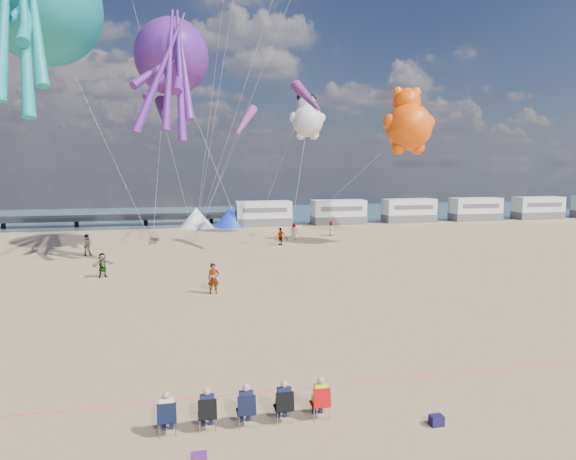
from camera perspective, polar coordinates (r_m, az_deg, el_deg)
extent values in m
plane|color=tan|center=(22.57, -0.80, -11.97)|extent=(120.00, 120.00, 0.00)
plane|color=#365A68|center=(76.35, -9.07, 1.67)|extent=(120.00, 120.00, 0.00)
cube|color=silver|center=(62.01, -2.75, 1.83)|extent=(6.60, 2.50, 3.00)
cube|color=silver|center=(64.27, 5.64, 2.00)|extent=(6.60, 2.50, 3.00)
cube|color=silver|center=(67.79, 13.31, 2.12)|extent=(6.60, 2.50, 3.00)
cube|color=silver|center=(72.40, 20.11, 2.19)|extent=(6.60, 2.50, 3.00)
cube|color=silver|center=(77.89, 26.03, 2.22)|extent=(6.60, 2.50, 3.00)
cone|color=white|center=(61.23, -10.15, 1.37)|extent=(4.00, 4.00, 2.40)
cone|color=#1933CC|center=(61.51, -6.42, 1.47)|extent=(4.00, 4.00, 2.40)
cube|color=#571F76|center=(14.15, -9.87, -23.86)|extent=(0.40, 0.30, 0.32)
cube|color=#16133D|center=(16.29, 16.18, -19.65)|extent=(0.38, 0.28, 0.30)
cylinder|color=#F2338C|center=(18.04, 2.51, -17.05)|extent=(34.00, 0.03, 0.03)
imported|color=tan|center=(29.99, -8.28, -5.37)|extent=(0.68, 0.46, 1.80)
imported|color=#7F6659|center=(51.04, 0.66, -0.14)|extent=(0.69, 0.59, 1.61)
imported|color=#7F6659|center=(45.10, -21.49, -1.54)|extent=(0.88, 0.58, 1.77)
imported|color=#7F6659|center=(47.35, -0.83, -0.71)|extent=(1.21, 1.12, 1.63)
imported|color=#7F6659|center=(36.10, -19.91, -3.70)|extent=(1.03, 0.83, 1.64)
imported|color=#7F6659|center=(53.50, 4.84, 0.13)|extent=(0.61, 0.66, 1.51)
cube|color=gray|center=(48.42, -14.81, -1.62)|extent=(0.50, 0.35, 0.22)
cube|color=gray|center=(48.33, -4.80, -1.42)|extent=(0.50, 0.35, 0.22)
cube|color=gray|center=(50.68, 0.25, -0.99)|extent=(0.50, 0.35, 0.22)
cube|color=gray|center=(53.81, -3.79, -0.51)|extent=(0.50, 0.35, 0.22)
cube|color=gray|center=(50.01, -10.30, -1.22)|extent=(0.50, 0.35, 0.22)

